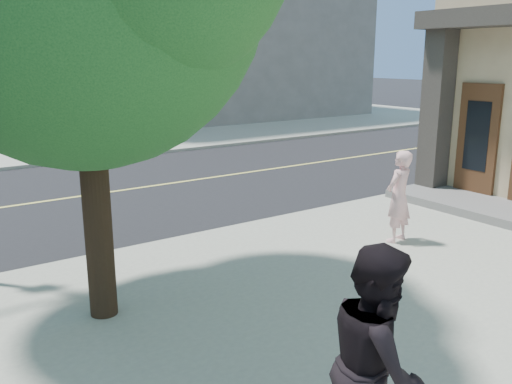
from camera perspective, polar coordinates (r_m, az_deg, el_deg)
ground at (r=9.49m, az=-24.42°, el=-8.23°), size 140.00×140.00×0.00m
sidewalk_ne at (r=33.88m, az=-8.83°, el=8.19°), size 29.00×25.00×0.12m
man_on_phone at (r=10.05m, az=14.79°, el=-0.46°), size 0.68×0.51×1.68m
pedestrian at (r=4.46m, az=12.71°, el=-17.31°), size 1.19×1.19×1.94m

